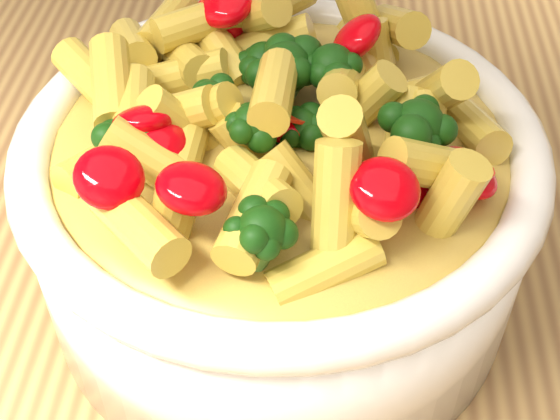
{
  "coord_description": "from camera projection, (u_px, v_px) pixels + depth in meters",
  "views": [
    {
      "loc": [
        -0.07,
        -0.33,
        1.26
      ],
      "look_at": [
        -0.09,
        -0.02,
        0.96
      ],
      "focal_mm": 50.0,
      "sensor_mm": 36.0,
      "label": 1
    }
  ],
  "objects": [
    {
      "name": "table",
      "position": [
        410.0,
        353.0,
        0.56
      ],
      "size": [
        1.2,
        0.8,
        0.9
      ],
      "color": "tan",
      "rests_on": "ground"
    },
    {
      "name": "serving_bowl",
      "position": [
        280.0,
        208.0,
        0.43
      ],
      "size": [
        0.28,
        0.28,
        0.12
      ],
      "color": "white",
      "rests_on": "table"
    },
    {
      "name": "pasta_salad",
      "position": [
        280.0,
        101.0,
        0.38
      ],
      "size": [
        0.22,
        0.22,
        0.05
      ],
      "color": "gold",
      "rests_on": "serving_bowl"
    }
  ]
}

